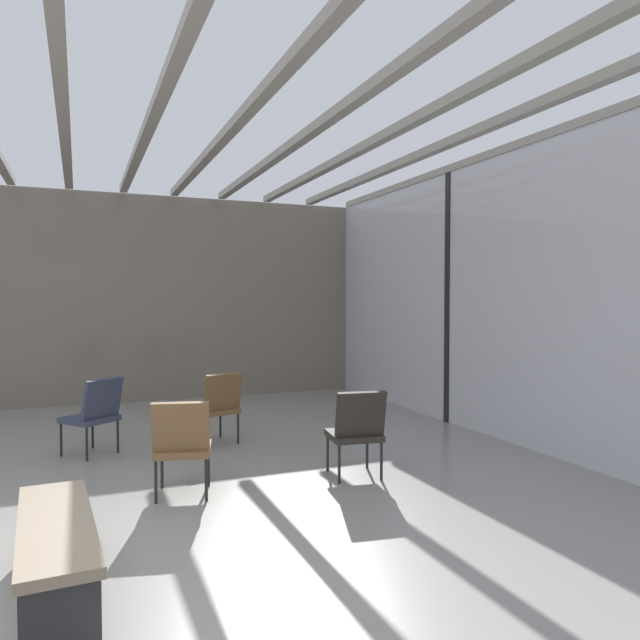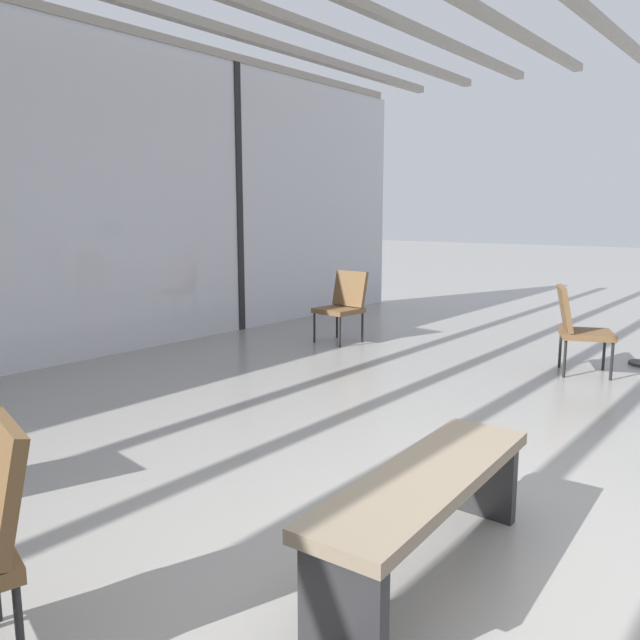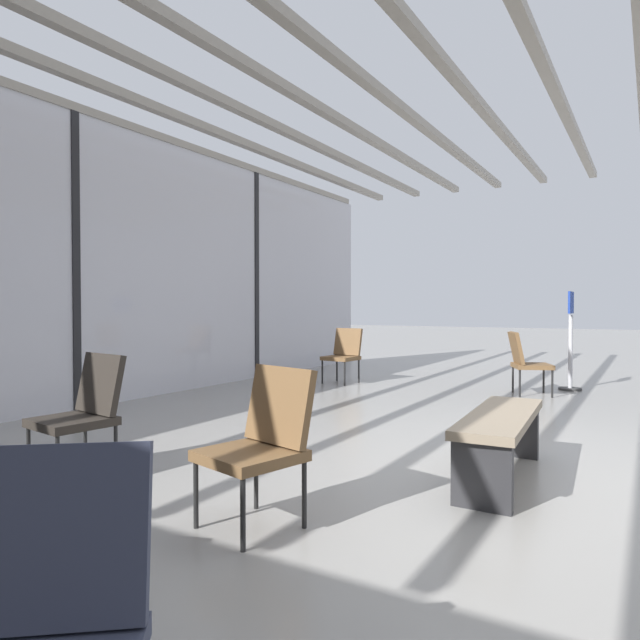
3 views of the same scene
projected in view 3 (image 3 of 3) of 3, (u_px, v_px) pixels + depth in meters
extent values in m
plane|color=gray|center=(539.00, 477.00, 4.01)|extent=(60.00, 60.00, 0.00)
cube|color=silver|center=(74.00, 261.00, 6.62)|extent=(14.00, 0.08, 3.51)
cube|color=black|center=(74.00, 261.00, 6.62)|extent=(0.10, 0.12, 3.51)
cube|color=black|center=(255.00, 276.00, 9.63)|extent=(0.10, 0.12, 3.51)
cube|color=gray|center=(400.00, 13.00, 4.48)|extent=(13.72, 0.12, 0.10)
cube|color=gray|center=(312.00, 39.00, 4.90)|extent=(13.72, 0.12, 0.10)
cube|color=gray|center=(238.00, 60.00, 5.32)|extent=(13.72, 0.12, 0.10)
cube|color=gray|center=(175.00, 78.00, 5.74)|extent=(13.72, 0.12, 0.10)
cube|color=gray|center=(120.00, 94.00, 6.16)|extent=(13.72, 0.12, 0.10)
cube|color=gray|center=(72.00, 107.00, 6.58)|extent=(13.72, 0.12, 0.10)
cube|color=brown|center=(250.00, 456.00, 3.07)|extent=(0.58, 0.58, 0.06)
cube|color=brown|center=(280.00, 405.00, 3.22)|extent=(0.25, 0.50, 0.44)
cylinder|color=black|center=(196.00, 495.00, 3.08)|extent=(0.03, 0.03, 0.37)
cylinder|color=black|center=(243.00, 515.00, 2.78)|extent=(0.03, 0.03, 0.37)
cylinder|color=black|center=(256.00, 478.00, 3.37)|extent=(0.03, 0.03, 0.37)
cylinder|color=black|center=(304.00, 494.00, 3.08)|extent=(0.03, 0.03, 0.37)
cube|color=brown|center=(532.00, 366.00, 7.74)|extent=(0.63, 0.63, 0.06)
cube|color=brown|center=(516.00, 348.00, 7.76)|extent=(0.50, 0.32, 0.44)
cylinder|color=black|center=(552.00, 384.00, 7.51)|extent=(0.03, 0.03, 0.37)
cylinder|color=black|center=(544.00, 380.00, 7.93)|extent=(0.03, 0.03, 0.37)
cylinder|color=black|center=(520.00, 383.00, 7.56)|extent=(0.03, 0.03, 0.37)
cylinder|color=black|center=(513.00, 379.00, 7.98)|extent=(0.03, 0.03, 0.37)
cube|color=#33384C|center=(49.00, 535.00, 1.39)|extent=(0.41, 0.46, 0.44)
cube|color=#28231E|center=(72.00, 422.00, 3.98)|extent=(0.54, 0.54, 0.06)
cube|color=#28231E|center=(100.00, 383.00, 4.14)|extent=(0.21, 0.49, 0.44)
cylinder|color=black|center=(29.00, 453.00, 3.95)|extent=(0.03, 0.03, 0.37)
cylinder|color=black|center=(58.00, 464.00, 3.69)|extent=(0.03, 0.03, 0.37)
cylinder|color=black|center=(85.00, 442.00, 4.28)|extent=(0.03, 0.03, 0.37)
cylinder|color=black|center=(116.00, 451.00, 4.01)|extent=(0.03, 0.03, 0.37)
cube|color=brown|center=(341.00, 358.00, 8.94)|extent=(0.52, 0.52, 0.06)
cube|color=brown|center=(348.00, 342.00, 9.11)|extent=(0.18, 0.49, 0.44)
cylinder|color=black|center=(322.00, 372.00, 8.89)|extent=(0.03, 0.03, 0.37)
cylinder|color=black|center=(345.00, 374.00, 8.65)|extent=(0.03, 0.03, 0.37)
cylinder|color=black|center=(337.00, 370.00, 9.24)|extent=(0.03, 0.03, 0.37)
cylinder|color=black|center=(359.00, 371.00, 8.99)|extent=(0.03, 0.03, 0.37)
cube|color=#7F705B|center=(501.00, 417.00, 3.94)|extent=(1.52, 0.49, 0.06)
cube|color=#262628|center=(515.00, 432.00, 4.55)|extent=(0.06, 0.36, 0.41)
cube|color=#262628|center=(482.00, 476.00, 3.35)|extent=(0.06, 0.36, 0.41)
cylinder|color=#333333|center=(570.00, 389.00, 8.22)|extent=(0.32, 0.32, 0.03)
cylinder|color=#B2B2B7|center=(570.00, 352.00, 8.20)|extent=(0.06, 0.06, 1.10)
cube|color=navy|center=(571.00, 302.00, 8.19)|extent=(0.44, 0.03, 0.32)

